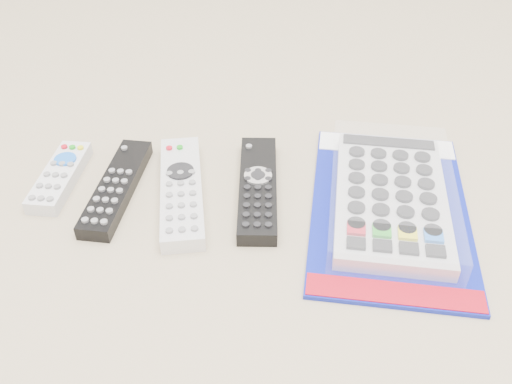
{
  "coord_description": "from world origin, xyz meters",
  "views": [
    {
      "loc": [
        0.01,
        -0.55,
        0.49
      ],
      "look_at": [
        0.02,
        0.02,
        0.01
      ],
      "focal_mm": 40.0,
      "sensor_mm": 36.0,
      "label": 1
    }
  ],
  "objects_px": {
    "jumbo_remote_packaged": "(391,197)",
    "remote_large_black": "(258,187)",
    "remote_small_grey": "(60,176)",
    "remote_slim_black": "(117,187)",
    "remote_silver_dvd": "(181,190)"
  },
  "relations": [
    {
      "from": "remote_small_grey",
      "to": "remote_silver_dvd",
      "type": "xyz_separation_m",
      "value": [
        0.17,
        -0.04,
        0.0
      ]
    },
    {
      "from": "remote_large_black",
      "to": "remote_small_grey",
      "type": "bearing_deg",
      "value": 175.65
    },
    {
      "from": "remote_small_grey",
      "to": "remote_large_black",
      "type": "distance_m",
      "value": 0.27
    },
    {
      "from": "remote_slim_black",
      "to": "remote_large_black",
      "type": "height_order",
      "value": "same"
    },
    {
      "from": "remote_large_black",
      "to": "remote_silver_dvd",
      "type": "bearing_deg",
      "value": -175.21
    },
    {
      "from": "remote_small_grey",
      "to": "remote_slim_black",
      "type": "height_order",
      "value": "same"
    },
    {
      "from": "remote_silver_dvd",
      "to": "jumbo_remote_packaged",
      "type": "xyz_separation_m",
      "value": [
        0.27,
        -0.03,
        0.01
      ]
    },
    {
      "from": "remote_slim_black",
      "to": "remote_silver_dvd",
      "type": "relative_size",
      "value": 0.9
    },
    {
      "from": "remote_slim_black",
      "to": "remote_silver_dvd",
      "type": "bearing_deg",
      "value": 2.55
    },
    {
      "from": "remote_silver_dvd",
      "to": "jumbo_remote_packaged",
      "type": "height_order",
      "value": "jumbo_remote_packaged"
    },
    {
      "from": "jumbo_remote_packaged",
      "to": "remote_large_black",
      "type": "bearing_deg",
      "value": 178.25
    },
    {
      "from": "remote_small_grey",
      "to": "remote_large_black",
      "type": "height_order",
      "value": "same"
    },
    {
      "from": "jumbo_remote_packaged",
      "to": "remote_small_grey",
      "type": "bearing_deg",
      "value": -178.92
    },
    {
      "from": "remote_small_grey",
      "to": "remote_slim_black",
      "type": "bearing_deg",
      "value": -10.01
    },
    {
      "from": "remote_small_grey",
      "to": "jumbo_remote_packaged",
      "type": "xyz_separation_m",
      "value": [
        0.44,
        -0.07,
        0.01
      ]
    }
  ]
}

